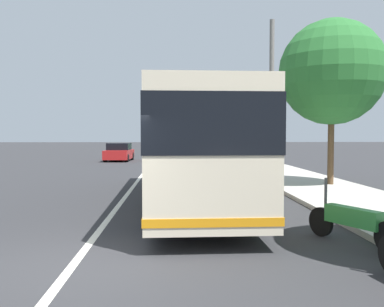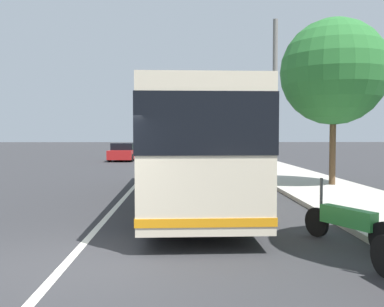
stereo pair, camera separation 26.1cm
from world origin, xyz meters
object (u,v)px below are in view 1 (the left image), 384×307
object	(u,v)px
motorcycle_nearest_curb	(352,221)
roadside_tree_mid_block	(332,72)
coach_bus	(192,143)
car_far_distant	(119,152)
car_behind_bus	(179,148)
utility_pole	(272,96)
car_oncoming	(179,145)

from	to	relation	value
motorcycle_nearest_curb	roadside_tree_mid_block	world-z (taller)	roadside_tree_mid_block
coach_bus	motorcycle_nearest_curb	distance (m)	6.32
car_far_distant	car_behind_bus	bearing A→B (deg)	154.47
utility_pole	car_far_distant	bearing A→B (deg)	47.11
coach_bus	roadside_tree_mid_block	bearing A→B (deg)	-61.62
motorcycle_nearest_curb	utility_pole	distance (m)	17.39
car_far_distant	car_behind_bus	xyz separation A→B (m)	(9.21, -4.98, 0.02)
coach_bus	car_oncoming	world-z (taller)	coach_bus
car_oncoming	utility_pole	distance (m)	32.71
car_behind_bus	utility_pole	bearing A→B (deg)	-159.99
car_far_distant	car_oncoming	distance (m)	23.17
roadside_tree_mid_block	motorcycle_nearest_curb	bearing A→B (deg)	161.64
car_oncoming	roadside_tree_mid_block	size ratio (longest dim) A/B	0.59
car_oncoming	roadside_tree_mid_block	xyz separation A→B (m)	(-40.15, -5.56, 3.97)
motorcycle_nearest_curb	car_behind_bus	xyz separation A→B (m)	(35.51, 2.94, 0.24)
coach_bus	roadside_tree_mid_block	world-z (taller)	roadside_tree_mid_block
car_far_distant	car_oncoming	size ratio (longest dim) A/B	1.02
motorcycle_nearest_curb	car_oncoming	size ratio (longest dim) A/B	0.51
car_oncoming	roadside_tree_mid_block	distance (m)	40.72
car_far_distant	roadside_tree_mid_block	size ratio (longest dim) A/B	0.60
coach_bus	car_far_distant	size ratio (longest dim) A/B	2.99
motorcycle_nearest_curb	coach_bus	bearing A→B (deg)	1.37
coach_bus	utility_pole	world-z (taller)	utility_pole
utility_pole	roadside_tree_mid_block	bearing A→B (deg)	-176.12
coach_bus	car_behind_bus	xyz separation A→B (m)	(30.09, 0.03, -1.19)
motorcycle_nearest_curb	car_far_distant	bearing A→B (deg)	-10.12
car_behind_bus	roadside_tree_mid_block	bearing A→B (deg)	-163.46
car_behind_bus	utility_pole	distance (m)	19.84
car_behind_bus	utility_pole	xyz separation A→B (m)	(-18.75, -5.29, 3.76)
motorcycle_nearest_curb	car_oncoming	xyz separation A→B (m)	(48.86, 2.67, 0.21)
utility_pole	car_oncoming	bearing A→B (deg)	8.89
car_behind_bus	roadside_tree_mid_block	world-z (taller)	roadside_tree_mid_block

